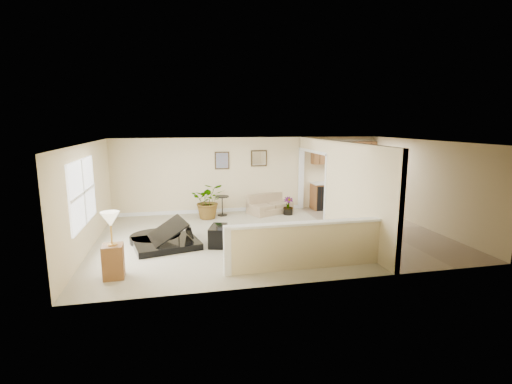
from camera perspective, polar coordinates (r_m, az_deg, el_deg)
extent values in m
plane|color=tan|center=(9.96, 2.45, -6.77)|extent=(9.00, 9.00, 0.00)
cube|color=beige|center=(12.56, -0.91, 2.70)|extent=(9.00, 0.04, 2.50)
cube|color=beige|center=(6.87, 8.78, -4.04)|extent=(9.00, 0.04, 2.50)
cube|color=beige|center=(9.60, -24.48, -0.70)|extent=(0.04, 6.00, 2.50)
cube|color=beige|center=(11.63, 24.53, 1.11)|extent=(0.04, 6.00, 2.50)
cube|color=silver|center=(9.52, 2.57, 7.74)|extent=(9.00, 6.00, 0.04)
cube|color=gray|center=(11.15, 18.41, -5.41)|extent=(2.70, 6.00, 0.01)
cube|color=beige|center=(9.20, 15.34, -0.58)|extent=(0.12, 3.60, 2.50)
cube|color=beige|center=(11.77, 8.94, 7.19)|extent=(0.12, 2.35, 0.40)
cube|color=beige|center=(7.77, 7.83, -8.25)|extent=(3.30, 0.12, 0.95)
cube|color=white|center=(7.63, 7.92, -4.76)|extent=(3.40, 0.22, 0.05)
cube|color=white|center=(7.39, -4.45, -8.98)|extent=(0.14, 0.14, 1.00)
cube|color=white|center=(9.08, -25.15, -0.06)|extent=(0.05, 2.15, 1.45)
cube|color=#382A14|center=(12.33, -5.25, 4.85)|extent=(0.48, 0.03, 0.58)
cube|color=#865569|center=(12.31, -5.24, 4.84)|extent=(0.40, 0.01, 0.50)
cube|color=#382A14|center=(12.53, 0.46, 5.22)|extent=(0.55, 0.03, 0.55)
cube|color=silver|center=(12.51, 0.47, 5.21)|extent=(0.46, 0.01, 0.46)
cube|color=brown|center=(13.43, 13.30, -0.52)|extent=(2.30, 0.60, 0.90)
cube|color=beige|center=(13.35, 13.39, 1.45)|extent=(2.36, 0.65, 0.04)
cube|color=black|center=(13.11, 10.14, -0.76)|extent=(0.60, 0.60, 0.84)
cube|color=brown|center=(13.34, 13.36, 5.91)|extent=(2.30, 0.35, 0.75)
cube|color=black|center=(9.18, -13.84, -3.47)|extent=(1.75, 1.59, 0.31)
cylinder|color=black|center=(9.74, -14.65, -2.71)|extent=(1.27, 1.27, 0.31)
cube|color=silver|center=(9.20, -8.32, -3.50)|extent=(0.46, 1.05, 0.02)
cube|color=black|center=(9.22, -14.53, -1.67)|extent=(1.41, 1.42, 0.69)
cube|color=black|center=(9.22, -5.86, -6.70)|extent=(0.56, 0.80, 0.48)
cube|color=tan|center=(12.42, 2.16, -2.34)|extent=(1.60, 1.28, 0.39)
cube|color=tan|center=(12.62, 1.83, -0.26)|extent=(1.37, 0.72, 0.41)
cube|color=tan|center=(12.23, -0.64, -1.23)|extent=(0.47, 0.80, 0.15)
cube|color=tan|center=(12.52, 4.91, -0.99)|extent=(0.47, 0.80, 0.15)
cylinder|color=black|center=(12.17, -5.19, -3.53)|extent=(0.32, 0.32, 0.03)
cylinder|color=black|center=(12.10, -5.21, -2.13)|extent=(0.03, 0.03, 0.62)
cylinder|color=black|center=(12.03, -5.23, -0.70)|extent=(0.44, 0.44, 0.03)
cylinder|color=black|center=(11.82, -7.23, -3.49)|extent=(0.32, 0.32, 0.23)
imported|color=#1C4A16|center=(11.72, -7.28, -1.33)|extent=(1.12, 1.00, 1.14)
cylinder|color=black|center=(12.24, 4.97, -2.99)|extent=(0.30, 0.30, 0.21)
imported|color=#1C4A16|center=(12.20, 4.98, -2.14)|extent=(0.34, 0.34, 0.59)
cube|color=brown|center=(7.79, -21.09, -9.94)|extent=(0.41, 0.41, 0.66)
cylinder|color=gold|center=(7.68, -21.26, -7.53)|extent=(0.18, 0.18, 0.02)
cylinder|color=gold|center=(7.62, -21.37, -5.94)|extent=(0.03, 0.03, 0.44)
cone|color=#FFF6D0|center=(7.55, -21.51, -3.93)|extent=(0.35, 0.35, 0.29)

